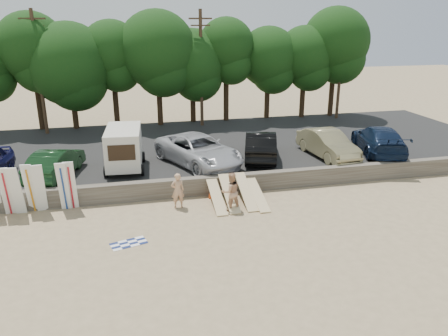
{
  "coord_description": "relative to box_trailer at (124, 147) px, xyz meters",
  "views": [
    {
      "loc": [
        -4.14,
        -18.55,
        9.04
      ],
      "look_at": [
        0.84,
        3.0,
        1.42
      ],
      "focal_mm": 35.0,
      "sensor_mm": 36.0,
      "label": 1
    }
  ],
  "objects": [
    {
      "name": "car_3",
      "position": [
        8.27,
        0.2,
        -0.49
      ],
      "size": [
        3.32,
        5.57,
        1.74
      ],
      "primitive_type": "imported",
      "rotation": [
        0.0,
        0.0,
        2.84
      ],
      "color": "black",
      "rests_on": "parking_lot"
    },
    {
      "name": "cooler",
      "position": [
        5.32,
        -3.96,
        -1.89
      ],
      "size": [
        0.41,
        0.34,
        0.32
      ],
      "primitive_type": "cube",
      "rotation": [
        0.0,
        0.0,
        -0.12
      ],
      "color": "#217B33",
      "rests_on": "ground"
    },
    {
      "name": "surfboard_low_1",
      "position": [
        5.08,
        -4.66,
        -1.49
      ],
      "size": [
        0.56,
        2.83,
        1.13
      ],
      "primitive_type": "cube",
      "rotation": [
        0.36,
        0.0,
        0.0
      ],
      "color": "#CFB582",
      "rests_on": "ground"
    },
    {
      "name": "car_5",
      "position": [
        16.12,
        -0.32,
        -0.48
      ],
      "size": [
        3.99,
        6.45,
        1.74
      ],
      "primitive_type": "imported",
      "rotation": [
        0.0,
        0.0,
        2.86
      ],
      "color": "#0E1B34",
      "rests_on": "parking_lot"
    },
    {
      "name": "surfboard_low_0",
      "position": [
        4.41,
        -4.69,
        -1.56
      ],
      "size": [
        0.56,
        2.87,
        0.99
      ],
      "primitive_type": "cube",
      "rotation": [
        0.31,
        0.0,
        0.0
      ],
      "color": "#CFB582",
      "rests_on": "ground"
    },
    {
      "name": "car_4",
      "position": [
        12.47,
        -0.44,
        -0.51
      ],
      "size": [
        2.31,
        5.27,
        1.68
      ],
      "primitive_type": "imported",
      "rotation": [
        0.0,
        0.0,
        0.11
      ],
      "color": "#91865C",
      "rests_on": "parking_lot"
    },
    {
      "name": "parking_lot",
      "position": [
        4.31,
        4.35,
        -1.7
      ],
      "size": [
        44.0,
        14.5,
        0.7
      ],
      "primitive_type": "cube",
      "color": "#282828",
      "rests_on": "ground"
    },
    {
      "name": "surfboard_upright_5",
      "position": [
        -4.08,
        -3.67,
        -0.78
      ],
      "size": [
        0.58,
        0.7,
        2.55
      ],
      "primitive_type": "cube",
      "rotation": [
        0.23,
        0.0,
        0.14
      ],
      "color": "white",
      "rests_on": "ground"
    },
    {
      "name": "treeline",
      "position": [
        4.03,
        11.21,
        4.27
      ],
      "size": [
        33.37,
        6.51,
        9.35
      ],
      "color": "#382616",
      "rests_on": "parking_lot"
    },
    {
      "name": "ground",
      "position": [
        4.31,
        -6.15,
        -2.05
      ],
      "size": [
        120.0,
        120.0,
        0.0
      ],
      "primitive_type": "plane",
      "color": "tan",
      "rests_on": "ground"
    },
    {
      "name": "surfboard_low_2",
      "position": [
        5.99,
        -4.58,
        -1.5
      ],
      "size": [
        0.56,
        2.84,
        1.11
      ],
      "primitive_type": "cube",
      "rotation": [
        0.36,
        0.0,
        0.0
      ],
      "color": "#CFB582",
      "rests_on": "ground"
    },
    {
      "name": "gear_bag",
      "position": [
        4.36,
        -3.75,
        -1.94
      ],
      "size": [
        0.37,
        0.34,
        0.22
      ],
      "primitive_type": "cube",
      "rotation": [
        0.0,
        0.0,
        -0.38
      ],
      "color": "#E8531B",
      "rests_on": "ground"
    },
    {
      "name": "car_2",
      "position": [
        4.31,
        -0.08,
        -0.48
      ],
      "size": [
        5.28,
        6.95,
        1.75
      ],
      "primitive_type": "imported",
      "rotation": [
        0.0,
        0.0,
        0.43
      ],
      "color": "#B4B4BA",
      "rests_on": "parking_lot"
    },
    {
      "name": "box_trailer",
      "position": [
        0.0,
        0.0,
        0.0
      ],
      "size": [
        2.4,
        3.94,
        2.42
      ],
      "rotation": [
        0.0,
        0.0,
        -0.07
      ],
      "color": "beige",
      "rests_on": "parking_lot"
    },
    {
      "name": "car_1",
      "position": [
        -3.75,
        -0.46,
        -0.56
      ],
      "size": [
        2.91,
        5.08,
        1.58
      ],
      "primitive_type": "imported",
      "rotation": [
        0.0,
        0.0,
        2.87
      ],
      "color": "black",
      "rests_on": "parking_lot"
    },
    {
      "name": "beachgoer_a",
      "position": [
        2.47,
        -4.54,
        -1.15
      ],
      "size": [
        0.68,
        0.47,
        1.81
      ],
      "primitive_type": "imported",
      "rotation": [
        0.0,
        0.0,
        3.19
      ],
      "color": "tan",
      "rests_on": "ground"
    },
    {
      "name": "surfboard_upright_7",
      "position": [
        -2.66,
        -3.63,
        -0.77
      ],
      "size": [
        0.51,
        0.54,
        2.57
      ],
      "primitive_type": "cube",
      "rotation": [
        0.18,
        0.0,
        0.01
      ],
      "color": "white",
      "rests_on": "ground"
    },
    {
      "name": "seawall",
      "position": [
        4.31,
        -3.15,
        -1.55
      ],
      "size": [
        44.0,
        0.5,
        1.0
      ],
      "primitive_type": "cube",
      "color": "#6B6356",
      "rests_on": "ground"
    },
    {
      "name": "surfboard_low_3",
      "position": [
        6.54,
        -4.78,
        -1.62
      ],
      "size": [
        0.56,
        2.91,
        0.86
      ],
      "primitive_type": "cube",
      "rotation": [
        0.27,
        0.0,
        0.0
      ],
      "color": "#CFB582",
      "rests_on": "ground"
    },
    {
      "name": "beachgoer_b",
      "position": [
        4.97,
        -5.47,
        -1.07
      ],
      "size": [
        1.05,
        0.86,
        1.96
      ],
      "primitive_type": "imported",
      "rotation": [
        0.0,
        0.0,
        3.28
      ],
      "color": "tan",
      "rests_on": "ground"
    },
    {
      "name": "surfboard_upright_3",
      "position": [
        -5.1,
        -3.8,
        -0.78
      ],
      "size": [
        0.55,
        0.7,
        2.54
      ],
      "primitive_type": "cube",
      "rotation": [
        0.24,
        0.0,
        -0.07
      ],
      "color": "white",
      "rests_on": "ground"
    },
    {
      "name": "beach_towel",
      "position": [
        -0.06,
        -7.8,
        -2.05
      ],
      "size": [
        1.86,
        1.86,
        0.0
      ],
      "primitive_type": "plane",
      "rotation": [
        0.0,
        0.0,
        0.28
      ],
      "color": "white",
      "rests_on": "ground"
    },
    {
      "name": "utility_poles",
      "position": [
        6.31,
        9.85,
        3.37
      ],
      "size": [
        25.8,
        0.26,
        9.0
      ],
      "color": "#473321",
      "rests_on": "parking_lot"
    },
    {
      "name": "surfboard_upright_4",
      "position": [
        -4.52,
        -3.59,
        -0.77
      ],
      "size": [
        0.56,
        0.6,
        2.57
      ],
      "primitive_type": "cube",
      "rotation": [
        0.19,
        0.0,
        -0.12
      ],
      "color": "white",
      "rests_on": "ground"
    },
    {
      "name": "surfboard_upright_2",
      "position": [
        -5.55,
        -3.73,
        -0.78
      ],
      "size": [
        0.55,
        0.71,
        2.54
      ],
      "primitive_type": "cube",
      "rotation": [
        0.24,
        0.0,
        0.07
      ],
      "color": "white",
      "rests_on": "ground"
    },
    {
      "name": "surfboard_upright_6",
      "position": [
        -2.99,
        -3.7,
        -0.77
      ],
      "size": [
        0.52,
        0.58,
        2.56
      ],
      "primitive_type": "cube",
      "rotation": [
        0.19,
        0.0,
        -0.04
      ],
      "color": "white",
      "rests_on": "ground"
    }
  ]
}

